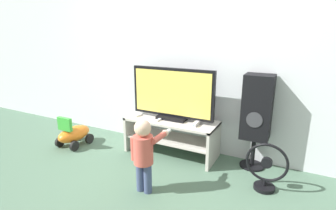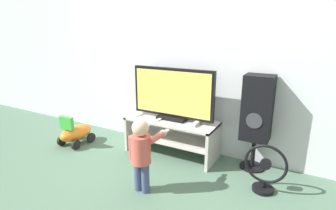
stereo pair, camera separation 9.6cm
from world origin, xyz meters
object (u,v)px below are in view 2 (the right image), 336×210
(remote_primary, at_px, (139,115))
(floor_fan, at_px, (265,171))
(game_console, at_px, (196,124))
(ride_on_toy, at_px, (76,133))
(speaker_tower, at_px, (257,110))
(remote_secondary, at_px, (159,120))
(child, at_px, (142,150))
(television, at_px, (172,95))

(remote_primary, height_order, floor_fan, floor_fan)
(game_console, xyz_separation_m, remote_primary, (-0.83, -0.03, -0.01))
(floor_fan, height_order, ride_on_toy, floor_fan)
(game_console, bearing_deg, ride_on_toy, -168.34)
(game_console, height_order, remote_primary, game_console)
(speaker_tower, distance_m, ride_on_toy, 2.52)
(remote_secondary, bearing_deg, game_console, 7.37)
(remote_secondary, bearing_deg, speaker_tower, 12.22)
(remote_primary, xyz_separation_m, speaker_tower, (1.50, 0.21, 0.23))
(game_console, bearing_deg, speaker_tower, 15.71)
(speaker_tower, xyz_separation_m, ride_on_toy, (-2.40, -0.55, -0.55))
(child, bearing_deg, ride_on_toy, 162.08)
(child, relative_size, ride_on_toy, 1.48)
(remote_primary, bearing_deg, speaker_tower, 8.17)
(ride_on_toy, bearing_deg, remote_secondary, 13.33)
(speaker_tower, relative_size, ride_on_toy, 2.15)
(remote_secondary, bearing_deg, floor_fan, -7.78)
(remote_secondary, relative_size, ride_on_toy, 0.25)
(speaker_tower, distance_m, floor_fan, 0.69)
(speaker_tower, relative_size, floor_fan, 2.20)
(remote_primary, relative_size, floor_fan, 0.26)
(floor_fan, bearing_deg, ride_on_toy, -177.64)
(remote_primary, height_order, ride_on_toy, remote_primary)
(television, distance_m, remote_secondary, 0.37)
(remote_primary, bearing_deg, game_console, 1.88)
(ride_on_toy, bearing_deg, floor_fan, 2.36)
(television, distance_m, game_console, 0.49)
(remote_secondary, height_order, ride_on_toy, remote_secondary)
(child, relative_size, floor_fan, 1.51)
(child, bearing_deg, television, 99.03)
(game_console, distance_m, remote_secondary, 0.50)
(remote_primary, bearing_deg, television, 11.88)
(remote_secondary, height_order, speaker_tower, speaker_tower)
(speaker_tower, bearing_deg, child, -130.68)
(game_console, xyz_separation_m, remote_secondary, (-0.49, -0.06, -0.01))
(game_console, height_order, child, child)
(floor_fan, bearing_deg, child, -151.39)
(remote_secondary, distance_m, floor_fan, 1.40)
(remote_secondary, bearing_deg, television, 46.73)
(remote_primary, relative_size, speaker_tower, 0.12)
(ride_on_toy, bearing_deg, speaker_tower, 12.80)
(television, xyz_separation_m, remote_secondary, (-0.13, -0.13, -0.32))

